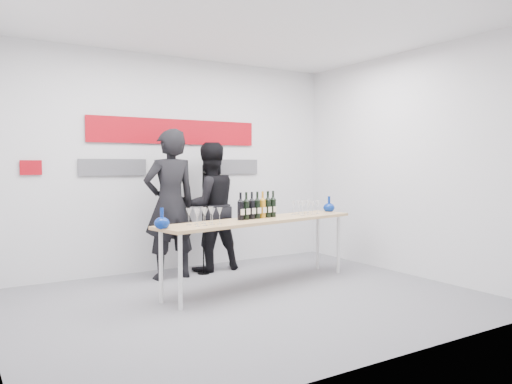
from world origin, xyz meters
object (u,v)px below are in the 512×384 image
Objects in this scene: mic_stand at (204,243)px; presenter_right at (209,207)px; tasting_table at (260,224)px; presenter_left at (170,204)px.

presenter_right is at bearing 29.29° from mic_stand.
tasting_table is at bearing 96.67° from presenter_right.
tasting_table is 1.08m from mic_stand.
presenter_left is at bearing 117.66° from tasting_table.
presenter_left is 1.39× the size of mic_stand.
presenter_left is 0.73m from mic_stand.
presenter_right is at bearing -166.04° from presenter_left.
presenter_right is at bearing 85.13° from tasting_table.
presenter_right is (0.65, 0.18, -0.08)m from presenter_left.
presenter_right is 1.29× the size of mic_stand.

